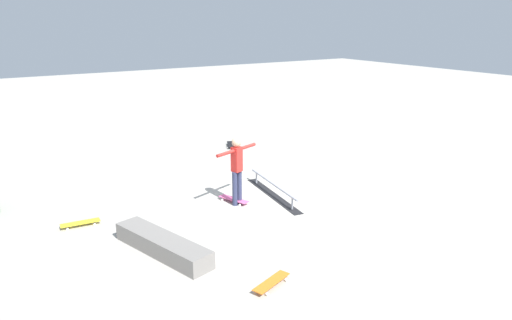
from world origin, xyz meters
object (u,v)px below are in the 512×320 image
skater_main (237,166)px  skate_ledge (163,245)px  grind_rail (273,190)px  loose_skateboard_yellow (80,223)px  loose_skateboard_black (230,144)px  loose_skateboard_orange (271,282)px  skateboard_main (234,199)px

skater_main → skate_ledge: bearing=-169.5°
grind_rail → loose_skateboard_yellow: 4.52m
loose_skateboard_black → loose_skateboard_yellow: bearing=150.0°
loose_skateboard_black → loose_skateboard_orange: bearing=-179.3°
grind_rail → loose_skateboard_black: size_ratio=3.31×
skater_main → skateboard_main: size_ratio=1.98×
skateboard_main → loose_skateboard_black: same height
loose_skateboard_black → skater_main: bearing=178.2°
skateboard_main → loose_skateboard_yellow: 3.47m
skateboard_main → loose_skateboard_yellow: bearing=-119.1°
skate_ledge → skater_main: bearing=-60.5°
grind_rail → loose_skateboard_orange: (-3.44, 2.40, -0.07)m
skate_ledge → loose_skateboard_yellow: size_ratio=2.86×
loose_skateboard_black → loose_skateboard_yellow: 7.13m
skateboard_main → loose_skateboard_orange: same height
skateboard_main → loose_skateboard_black: size_ratio=1.02×
grind_rail → skateboard_main: grind_rail is taller
loose_skateboard_black → grind_rail: bearing=-171.1°
skate_ledge → skateboard_main: size_ratio=2.84×
skater_main → loose_skateboard_black: 5.38m
loose_skateboard_black → loose_skateboard_orange: same height
loose_skateboard_black → loose_skateboard_orange: 8.97m
skater_main → grind_rail: bearing=-17.9°
grind_rail → skate_ledge: bearing=120.4°
skate_ledge → loose_skateboard_orange: (-2.05, -1.06, -0.09)m
grind_rail → skate_ledge: (-1.39, 3.46, 0.03)m
loose_skateboard_yellow → loose_skateboard_orange: bearing=-58.0°
grind_rail → loose_skateboard_yellow: grind_rail is taller
loose_skateboard_orange → skateboard_main: bearing=-130.9°
skate_ledge → loose_skateboard_orange: bearing=-152.6°
skateboard_main → loose_skateboard_orange: 3.83m
grind_rail → loose_skateboard_yellow: size_ratio=3.27×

